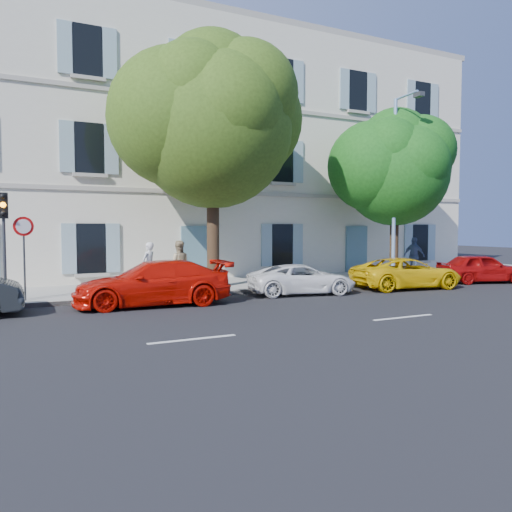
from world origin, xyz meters
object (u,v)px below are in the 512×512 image
tree_left (212,129)px  road_sign (24,240)px  car_yellow_supercar (407,273)px  pedestrian_b (179,265)px  car_white_coupe (302,279)px  tree_right (395,173)px  pedestrian_c (414,256)px  car_red_coupe (153,283)px  car_red_hatchback (481,268)px  pedestrian_a (149,265)px  traffic_light (4,223)px  street_lamp (397,177)px

tree_left → road_sign: bearing=-174.1°
car_yellow_supercar → pedestrian_b: pedestrian_b is taller
car_white_coupe → tree_right: tree_right is taller
pedestrian_c → road_sign: bearing=75.6°
road_sign → pedestrian_b: bearing=9.5°
car_red_coupe → car_red_hatchback: car_red_coupe is taller
car_yellow_supercar → car_red_hatchback: 4.41m
car_red_coupe → car_white_coupe: 5.57m
car_red_coupe → car_yellow_supercar: bearing=93.1°
car_white_coupe → car_red_coupe: bearing=102.8°
car_red_coupe → tree_right: (11.96, 2.52, 4.22)m
car_yellow_supercar → tree_left: tree_left is taller
car_red_coupe → pedestrian_b: pedestrian_b is taller
car_red_hatchback → tree_left: 13.12m
car_red_coupe → pedestrian_a: size_ratio=2.78×
car_red_hatchback → tree_right: (-2.65, 2.61, 4.28)m
car_white_coupe → tree_left: tree_left is taller
pedestrian_c → tree_right: bearing=87.3°
car_white_coupe → pedestrian_c: 8.59m
car_red_hatchback → traffic_light: 18.92m
tree_left → tree_right: 9.07m
tree_left → pedestrian_b: tree_left is taller
car_red_coupe → car_yellow_supercar: 10.19m
car_yellow_supercar → street_lamp: 4.47m
tree_right → car_yellow_supercar: bearing=-122.9°
pedestrian_a → pedestrian_c: pedestrian_c is taller
car_red_hatchback → pedestrian_a: bearing=95.1°
car_red_hatchback → pedestrian_a: size_ratio=2.18×
car_white_coupe → pedestrian_a: bearing=70.0°
traffic_light → street_lamp: street_lamp is taller
pedestrian_a → pedestrian_c: size_ratio=0.96×
car_yellow_supercar → tree_left: (-7.22, 2.65, 5.53)m
traffic_light → road_sign: 0.76m
car_yellow_supercar → car_red_hatchback: car_red_hatchback is taller
car_red_coupe → street_lamp: (11.16, 1.51, 3.92)m
car_red_hatchback → tree_left: bearing=95.8°
car_white_coupe → pedestrian_b: 4.63m
street_lamp → car_red_hatchback: bearing=-24.9°
car_red_coupe → tree_right: bearing=106.2°
car_red_hatchback → tree_right: size_ratio=0.51×
pedestrian_a → traffic_light: bearing=-23.7°
traffic_light → pedestrian_a: bearing=16.7°
car_red_coupe → pedestrian_a: bearing=172.5°
pedestrian_a → car_yellow_supercar: bearing=120.3°
pedestrian_c → car_white_coupe: bearing=90.5°
traffic_light → road_sign: size_ratio=1.27×
street_lamp → pedestrian_a: size_ratio=4.54×
tree_left → road_sign: tree_left is taller
street_lamp → pedestrian_c: (2.52, 1.50, -3.57)m
car_white_coupe → pedestrian_c: (8.11, 2.80, 0.51)m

